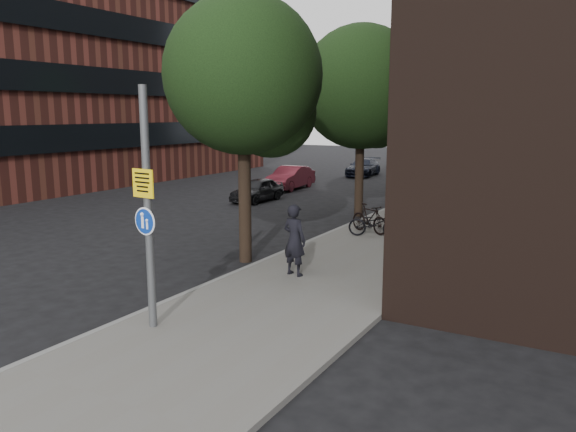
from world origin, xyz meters
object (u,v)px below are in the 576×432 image
Objects in this scene: signpost at (148,209)px; parked_bike_facade_near at (415,242)px; pedestrian at (294,240)px; parked_car_near at (257,190)px.

signpost reaches higher than parked_bike_facade_near.
parked_car_near is (-7.97, 10.63, -0.48)m from pedestrian.
parked_bike_facade_near is at bearing -34.21° from parked_car_near.
pedestrian is 4.14m from parked_bike_facade_near.
pedestrian is 13.30m from parked_car_near.
signpost is 16.89m from parked_car_near.
signpost is at bearing -63.33° from parked_car_near.
signpost reaches higher than parked_car_near.
signpost is 2.50× the size of pedestrian.
signpost is 4.76m from pedestrian.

